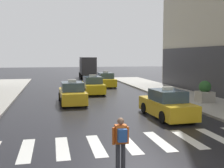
% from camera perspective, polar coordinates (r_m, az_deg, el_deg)
% --- Properties ---
extents(crosswalk_markings, '(11.30, 2.80, 0.01)m').
position_cam_1_polar(crosswalk_markings, '(11.70, 3.40, -12.05)').
color(crosswalk_markings, silver).
rests_on(crosswalk_markings, ground).
extents(taxi_lead, '(2.08, 4.61, 1.80)m').
position_cam_1_polar(taxi_lead, '(16.58, 11.23, -4.24)').
color(taxi_lead, gold).
rests_on(taxi_lead, ground).
extents(taxi_second, '(1.99, 4.57, 1.80)m').
position_cam_1_polar(taxi_second, '(21.19, -8.19, -1.99)').
color(taxi_second, gold).
rests_on(taxi_second, ground).
extents(taxi_third, '(1.97, 4.56, 1.80)m').
position_cam_1_polar(taxi_third, '(26.58, -4.05, -0.35)').
color(taxi_third, yellow).
rests_on(taxi_third, ground).
extents(taxi_fourth, '(1.96, 4.56, 1.80)m').
position_cam_1_polar(taxi_fourth, '(32.32, -1.34, 0.77)').
color(taxi_fourth, yellow).
rests_on(taxi_fourth, ground).
extents(box_truck, '(2.52, 7.62, 3.35)m').
position_cam_1_polar(box_truck, '(43.33, -5.12, 3.54)').
color(box_truck, '#2D2D2D').
rests_on(box_truck, ground).
extents(pedestrian_with_backpack, '(0.55, 0.43, 1.65)m').
position_cam_1_polar(pedestrian_with_backpack, '(8.94, 1.84, -11.26)').
color(pedestrian_with_backpack, '#333338').
rests_on(pedestrian_with_backpack, ground).
extents(planter_mid_block, '(1.10, 1.10, 1.60)m').
position_cam_1_polar(planter_mid_block, '(21.70, 18.58, -1.66)').
color(planter_mid_block, '#A8A399').
rests_on(planter_mid_block, curb_right).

